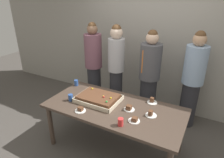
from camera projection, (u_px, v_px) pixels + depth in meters
The scene contains 16 objects.
ground_plane at pixel (114, 147), 3.12m from camera, with size 12.00×12.00×0.00m, color #4C4742.
interior_back_panel at pixel (153, 34), 3.80m from camera, with size 8.00×0.12×3.00m, color #9E998E.
party_table at pixel (114, 111), 2.85m from camera, with size 1.97×0.93×0.74m.
sheet_cake at pixel (98, 98), 2.96m from camera, with size 0.63×0.46×0.11m.
plated_slice_near_left at pixel (152, 101), 2.91m from camera, with size 0.15×0.15×0.08m.
plated_slice_near_right at pixel (134, 120), 2.49m from camera, with size 0.15×0.15×0.06m.
plated_slice_far_left at pixel (129, 108), 2.73m from camera, with size 0.15×0.15×0.07m.
plated_slice_far_right at pixel (80, 110), 2.71m from camera, with size 0.15×0.15×0.06m.
plated_slice_center_front at pixel (151, 114), 2.61m from camera, with size 0.15×0.15×0.08m.
drink_cup_nearest at pixel (76, 83), 3.44m from camera, with size 0.07×0.07×0.10m, color #2D5199.
drink_cup_middle at pixel (121, 122), 2.41m from camera, with size 0.07×0.07×0.10m, color red.
drink_cup_far_end at pixel (71, 97), 2.96m from camera, with size 0.07×0.07×0.10m, color #2D5199.
person_serving_front at pixel (149, 77), 3.50m from camera, with size 0.37×0.37×1.69m.
person_green_shirt_behind at pixel (116, 69), 3.67m from camera, with size 0.30×0.30×1.74m.
person_striped_tie_right at pixel (192, 80), 3.34m from camera, with size 0.36×0.36×1.71m.
person_far_right_suit at pixel (94, 66), 3.90m from camera, with size 0.33×0.33×1.75m.
Camera 1 is at (1.13, -2.14, 2.25)m, focal length 31.75 mm.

